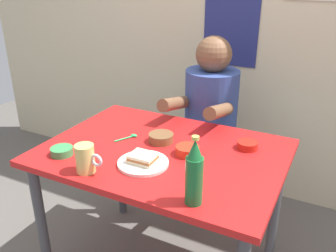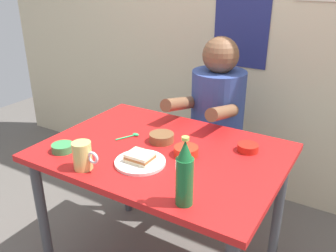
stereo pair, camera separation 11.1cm
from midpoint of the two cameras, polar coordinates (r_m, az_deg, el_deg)
The scene contains 13 objects.
wall_back at distance 2.46m, azimuth 9.82°, elevation 18.39°, with size 4.40×0.09×2.60m.
dining_table at distance 1.71m, azimuth -2.63°, elevation -6.57°, with size 1.10×0.80×0.74m.
stool at distance 2.35m, azimuth 5.17°, elevation -6.02°, with size 0.34×0.34×0.45m.
person_seated at distance 2.17m, azimuth 5.45°, elevation 3.47°, with size 0.33×0.56×0.72m.
plate_orange at distance 1.55m, azimuth -6.04°, elevation -5.92°, with size 0.22×0.22×0.01m, color silver.
sandwich at distance 1.54m, azimuth -6.08°, elevation -5.11°, with size 0.11×0.09×0.04m.
beer_mug at distance 1.51m, azimuth -15.04°, elevation -5.07°, with size 0.13×0.08×0.12m.
beer_bottle at distance 1.25m, azimuth 1.64°, elevation -7.65°, with size 0.06×0.06×0.26m.
sauce_bowl_chili at distance 1.61m, azimuth 1.17°, elevation -3.86°, with size 0.11×0.11×0.04m.
dip_bowl_green at distance 1.70m, azimuth -18.35°, elevation -3.80°, with size 0.10×0.10×0.03m.
sambal_bowl_red at distance 1.70m, azimuth 10.70°, elevation -2.98°, with size 0.10×0.10×0.03m.
condiment_bowl_brown at distance 1.73m, azimuth -2.95°, elevation -1.86°, with size 0.12×0.12×0.04m.
spoon at distance 1.80m, azimuth -7.81°, elevation -1.73°, with size 0.07×0.11×0.01m.
Camera 1 is at (0.69, -1.31, 1.50)m, focal length 38.32 mm.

